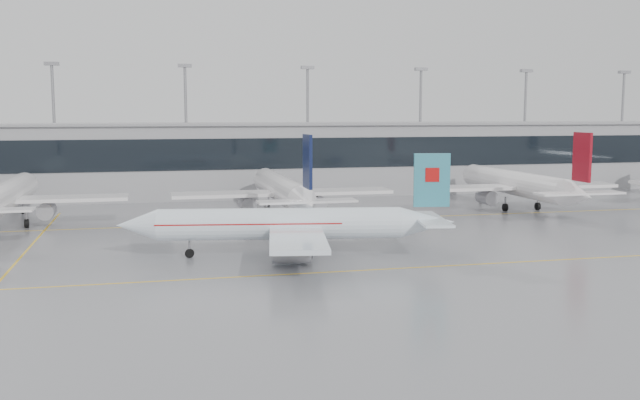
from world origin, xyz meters
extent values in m
plane|color=gray|center=(0.00, 0.00, 0.00)|extent=(320.00, 320.00, 0.00)
cube|color=yellow|center=(0.00, 0.00, 0.01)|extent=(120.00, 0.25, 0.01)
cube|color=yellow|center=(0.00, 30.00, 0.01)|extent=(120.00, 0.25, 0.01)
cube|color=yellow|center=(-30.00, 15.00, 0.01)|extent=(0.25, 60.00, 0.01)
cube|color=gray|center=(0.00, 62.00, 6.00)|extent=(180.00, 15.00, 12.00)
cube|color=black|center=(0.00, 54.45, 7.50)|extent=(180.00, 0.20, 5.00)
cube|color=gray|center=(0.00, 62.00, 12.20)|extent=(182.00, 16.00, 0.40)
cylinder|color=gray|center=(-33.00, 68.00, 11.00)|extent=(0.50, 0.50, 22.00)
cube|color=gray|center=(-33.00, 68.00, 22.30)|extent=(2.40, 1.00, 0.60)
cylinder|color=gray|center=(-11.00, 68.00, 11.00)|extent=(0.50, 0.50, 22.00)
cube|color=gray|center=(-11.00, 68.00, 22.30)|extent=(2.40, 1.00, 0.60)
cylinder|color=gray|center=(11.00, 68.00, 11.00)|extent=(0.50, 0.50, 22.00)
cube|color=gray|center=(11.00, 68.00, 22.30)|extent=(2.40, 1.00, 0.60)
cylinder|color=gray|center=(33.00, 68.00, 11.00)|extent=(0.50, 0.50, 22.00)
cube|color=gray|center=(33.00, 68.00, 22.30)|extent=(2.40, 1.00, 0.60)
cylinder|color=gray|center=(55.00, 68.00, 11.00)|extent=(0.50, 0.50, 22.00)
cube|color=gray|center=(55.00, 68.00, 22.30)|extent=(2.40, 1.00, 0.60)
cylinder|color=gray|center=(77.00, 68.00, 11.00)|extent=(0.50, 0.50, 22.00)
cube|color=gray|center=(77.00, 68.00, 22.30)|extent=(2.40, 1.00, 0.60)
cylinder|color=white|center=(-5.06, 7.80, 3.30)|extent=(23.92, 7.00, 3.11)
cone|color=white|center=(-18.74, 10.09, 3.30)|extent=(4.46, 3.73, 3.11)
cone|color=white|center=(9.41, 5.37, 3.30)|extent=(6.04, 4.00, 3.11)
cube|color=white|center=(-3.58, 7.55, 2.90)|extent=(9.18, 26.19, 0.45)
cube|color=white|center=(9.60, 5.34, 3.60)|extent=(4.40, 10.22, 0.25)
cube|color=teal|center=(9.80, 5.30, 7.51)|extent=(3.61, 0.94, 5.31)
cylinder|color=#9F9EA5|center=(-4.87, 2.90, 1.40)|extent=(3.90, 2.67, 2.10)
cylinder|color=#9F9EA5|center=(-3.28, 12.36, 1.40)|extent=(3.90, 2.67, 2.10)
cylinder|color=gray|center=(-13.80, 9.26, 1.09)|extent=(0.20, 0.20, 1.29)
cylinder|color=black|center=(-13.80, 9.26, 0.45)|extent=(0.94, 0.44, 0.90)
cylinder|color=gray|center=(-3.02, 4.82, 1.19)|extent=(0.24, 0.24, 1.29)
cylinder|color=black|center=(-3.02, 4.82, 0.55)|extent=(1.16, 0.63, 1.10)
cylinder|color=gray|center=(-2.16, 9.95, 1.19)|extent=(0.24, 0.24, 1.29)
cylinder|color=black|center=(-2.16, 9.95, 0.55)|extent=(1.16, 0.63, 1.10)
cube|color=#B70F0F|center=(9.80, 5.30, 8.05)|extent=(1.46, 0.68, 1.40)
cube|color=#B70F0F|center=(-8.02, 8.29, 3.50)|extent=(18.27, 6.08, 0.12)
cylinder|color=white|center=(-35.00, 35.00, 3.80)|extent=(3.59, 27.36, 3.59)
cone|color=white|center=(-35.00, 50.68, 3.80)|extent=(3.59, 4.00, 3.59)
cube|color=white|center=(-35.00, 33.50, 3.40)|extent=(29.64, 5.00, 0.45)
cylinder|color=#9F9EA5|center=(-30.20, 34.00, 1.90)|extent=(2.10, 3.60, 2.10)
cylinder|color=gray|center=(-35.00, 45.68, 1.23)|extent=(0.20, 0.20, 1.56)
cylinder|color=black|center=(-35.00, 45.68, 0.45)|extent=(0.30, 0.90, 0.90)
cylinder|color=gray|center=(-32.40, 32.50, 1.33)|extent=(0.24, 0.24, 1.56)
cylinder|color=black|center=(-32.40, 32.50, 0.55)|extent=(0.45, 1.10, 1.10)
cylinder|color=white|center=(0.00, 35.00, 3.80)|extent=(3.59, 27.36, 3.59)
cone|color=white|center=(0.00, 50.68, 3.80)|extent=(3.59, 4.00, 3.59)
cone|color=white|center=(0.00, 18.52, 3.80)|extent=(3.59, 5.60, 3.59)
cube|color=white|center=(0.00, 33.50, 3.40)|extent=(29.64, 5.00, 0.45)
cube|color=white|center=(0.00, 18.32, 4.10)|extent=(11.40, 2.80, 0.25)
cube|color=#0E1639|center=(0.00, 18.12, 8.66)|extent=(0.35, 3.60, 6.12)
cylinder|color=#9F9EA5|center=(-4.80, 34.00, 1.90)|extent=(2.10, 3.60, 2.10)
cylinder|color=#9F9EA5|center=(4.80, 34.00, 1.90)|extent=(2.10, 3.60, 2.10)
cylinder|color=gray|center=(0.00, 45.68, 1.23)|extent=(0.20, 0.20, 1.56)
cylinder|color=black|center=(0.00, 45.68, 0.45)|extent=(0.30, 0.90, 0.90)
cylinder|color=gray|center=(-2.60, 32.50, 1.33)|extent=(0.24, 0.24, 1.56)
cylinder|color=black|center=(-2.60, 32.50, 0.55)|extent=(0.45, 1.10, 1.10)
cylinder|color=gray|center=(2.60, 32.50, 1.33)|extent=(0.24, 0.24, 1.56)
cylinder|color=black|center=(2.60, 32.50, 0.55)|extent=(0.45, 1.10, 1.10)
cylinder|color=white|center=(35.00, 35.00, 3.80)|extent=(3.59, 27.36, 3.59)
cone|color=white|center=(35.00, 50.68, 3.80)|extent=(3.59, 4.00, 3.59)
cone|color=white|center=(35.00, 18.52, 3.80)|extent=(3.59, 5.60, 3.59)
cube|color=white|center=(35.00, 33.50, 3.40)|extent=(29.64, 5.00, 0.45)
cube|color=white|center=(35.00, 18.32, 4.10)|extent=(11.40, 2.80, 0.25)
cube|color=maroon|center=(35.00, 18.12, 8.66)|extent=(0.35, 3.60, 6.12)
cylinder|color=#9F9EA5|center=(30.20, 34.00, 1.90)|extent=(2.10, 3.60, 2.10)
cylinder|color=#9F9EA5|center=(39.80, 34.00, 1.90)|extent=(2.10, 3.60, 2.10)
cylinder|color=gray|center=(35.00, 45.68, 1.23)|extent=(0.20, 0.20, 1.56)
cylinder|color=black|center=(35.00, 45.68, 0.45)|extent=(0.30, 0.90, 0.90)
cylinder|color=gray|center=(32.40, 32.50, 1.33)|extent=(0.24, 0.24, 1.56)
cylinder|color=black|center=(32.40, 32.50, 0.55)|extent=(0.45, 1.10, 1.10)
cylinder|color=gray|center=(37.60, 32.50, 1.33)|extent=(0.24, 0.24, 1.56)
cylinder|color=black|center=(37.60, 32.50, 0.55)|extent=(0.45, 1.10, 1.10)
camera|label=1|loc=(-17.25, -60.45, 14.18)|focal=40.00mm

